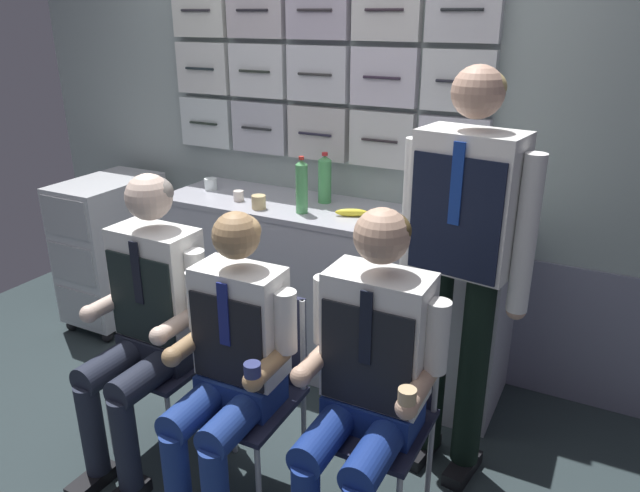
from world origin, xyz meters
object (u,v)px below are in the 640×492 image
crew_member_standing (463,248)px  coffee_cup_white (239,195)px  service_trolley (113,247)px  crew_member_right (229,360)px  folding_chair_left (176,334)px  water_bottle_blue_cap (489,212)px  folding_chair_by_counter (383,393)px  folding_chair_right (254,372)px  crew_member_left (147,311)px  crew_member_by_counter (368,372)px  snack_banana (352,213)px

crew_member_standing → coffee_cup_white: crew_member_standing is taller
service_trolley → crew_member_right: (1.61, -0.98, 0.17)m
folding_chair_left → water_bottle_blue_cap: (1.17, 0.79, 0.53)m
service_trolley → water_bottle_blue_cap: (2.29, 0.08, 0.56)m
service_trolley → folding_chair_by_counter: bearing=-18.4°
folding_chair_left → folding_chair_right: 0.50m
water_bottle_blue_cap → coffee_cup_white: water_bottle_blue_cap is taller
crew_member_standing → folding_chair_left: bearing=-162.7°
crew_member_left → crew_member_standing: crew_member_standing is taller
folding_chair_left → crew_member_standing: 1.33m
folding_chair_left → coffee_cup_white: (-0.16, 0.77, 0.43)m
crew_member_right → crew_member_by_counter: size_ratio=0.95×
folding_chair_by_counter → crew_member_standing: bearing=64.3°
water_bottle_blue_cap → folding_chair_by_counter: bearing=-102.2°
folding_chair_by_counter → coffee_cup_white: bearing=147.0°
crew_member_left → crew_member_right: (0.49, -0.10, -0.04)m
folding_chair_right → water_bottle_blue_cap: size_ratio=3.10×
service_trolley → folding_chair_right: service_trolley is taller
crew_member_left → water_bottle_blue_cap: size_ratio=4.69×
folding_chair_by_counter → service_trolley: bearing=161.6°
crew_member_left → snack_banana: 1.12m
water_bottle_blue_cap → coffee_cup_white: 1.34m
crew_member_by_counter → water_bottle_blue_cap: 1.02m
crew_member_by_counter → crew_member_standing: 0.63m
crew_member_left → coffee_cup_white: 0.97m
crew_member_by_counter → service_trolley: bearing=157.8°
crew_member_left → service_trolley: bearing=141.9°
crew_member_left → crew_member_standing: size_ratio=0.75×
crew_member_standing → snack_banana: bearing=146.8°
coffee_cup_white → snack_banana: 0.66m
folding_chair_right → crew_member_by_counter: bearing=-5.9°
snack_banana → crew_member_left: bearing=-117.3°
crew_member_right → water_bottle_blue_cap: bearing=57.0°
crew_member_standing → snack_banana: 0.81m
folding_chair_by_counter → crew_member_by_counter: size_ratio=0.66×
crew_member_left → coffee_cup_white: size_ratio=22.94×
crew_member_right → snack_banana: size_ratio=7.15×
service_trolley → crew_member_right: 1.89m
folding_chair_by_counter → snack_banana: (-0.51, 0.80, 0.42)m
crew_member_by_counter → snack_banana: (-0.51, 0.96, 0.23)m
crew_member_left → folding_chair_by_counter: bearing=9.5°
crew_member_right → crew_member_standing: (0.69, 0.63, 0.36)m
water_bottle_blue_cap → crew_member_standing: bearing=-89.8°
crew_member_right → water_bottle_blue_cap: crew_member_right is taller
crew_member_left → crew_member_standing: bearing=24.1°
crew_member_by_counter → coffee_cup_white: bearing=141.9°
snack_banana → crew_member_by_counter: bearing=-62.2°
folding_chair_left → folding_chair_by_counter: (1.00, 0.01, 0.00)m
coffee_cup_white → crew_member_standing: bearing=-16.6°
folding_chair_by_counter → crew_member_standing: size_ratio=0.50×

